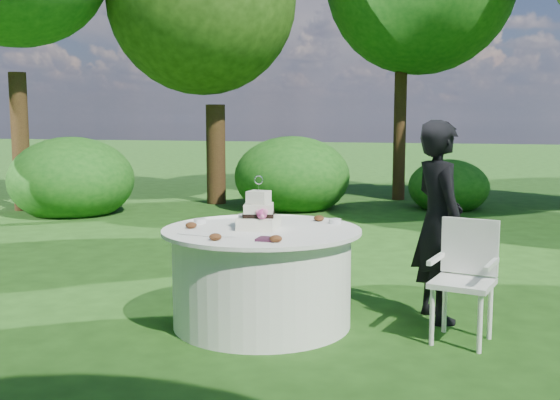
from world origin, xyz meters
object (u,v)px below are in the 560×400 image
object	(u,v)px
table	(262,276)
cake	(259,215)
napkins	(267,239)
guest	(439,221)
chair	(465,271)

from	to	relation	value
table	cake	world-z (taller)	cake
napkins	table	world-z (taller)	napkins
guest	chair	world-z (taller)	guest
table	cake	distance (m)	0.50
guest	table	world-z (taller)	guest
chair	guest	bearing A→B (deg)	116.46
cake	chair	xyz separation A→B (m)	(1.56, 0.11, -0.37)
napkins	guest	world-z (taller)	guest
guest	table	distance (m)	1.48
cake	table	bearing A→B (deg)	69.34
cake	guest	bearing A→B (deg)	22.80
napkins	guest	xyz separation A→B (m)	(1.13, 1.00, 0.03)
chair	napkins	bearing A→B (deg)	-157.79
table	cake	size ratio (longest dim) A/B	3.72
table	guest	bearing A→B (deg)	21.80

